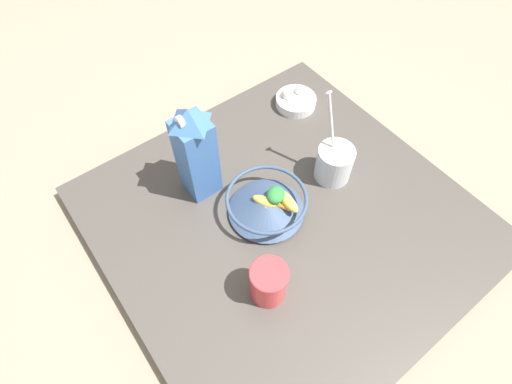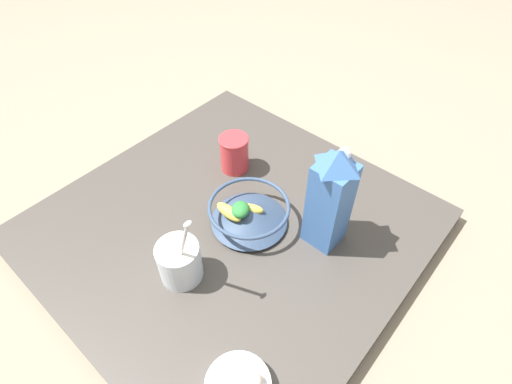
% 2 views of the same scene
% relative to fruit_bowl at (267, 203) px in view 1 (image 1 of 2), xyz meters
% --- Properties ---
extents(ground_plane, '(6.00, 6.00, 0.00)m').
position_rel_fruit_bowl_xyz_m(ground_plane, '(0.04, 0.03, -0.09)').
color(ground_plane, gray).
extents(countertop, '(0.91, 0.91, 0.05)m').
position_rel_fruit_bowl_xyz_m(countertop, '(0.04, 0.03, -0.06)').
color(countertop, '#47423D').
rests_on(countertop, ground_plane).
extents(fruit_bowl, '(0.21, 0.21, 0.08)m').
position_rel_fruit_bowl_xyz_m(fruit_bowl, '(0.00, 0.00, 0.00)').
color(fruit_bowl, '#384C6B').
rests_on(fruit_bowl, countertop).
extents(milk_carton, '(0.08, 0.08, 0.29)m').
position_rel_fruit_bowl_xyz_m(milk_carton, '(-0.18, -0.09, 0.11)').
color(milk_carton, '#3D6BB2').
rests_on(milk_carton, countertop).
extents(yogurt_tub, '(0.13, 0.10, 0.26)m').
position_rel_fruit_bowl_xyz_m(yogurt_tub, '(0.01, 0.22, 0.02)').
color(yogurt_tub, silver).
rests_on(yogurt_tub, countertop).
extents(drinking_cup, '(0.09, 0.09, 0.11)m').
position_rel_fruit_bowl_xyz_m(drinking_cup, '(0.18, -0.13, 0.02)').
color(drinking_cup, '#DB383D').
rests_on(drinking_cup, countertop).
extents(garlic_bowl, '(0.13, 0.13, 0.06)m').
position_rel_fruit_bowl_xyz_m(garlic_bowl, '(-0.27, 0.33, -0.02)').
color(garlic_bowl, white).
rests_on(garlic_bowl, countertop).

